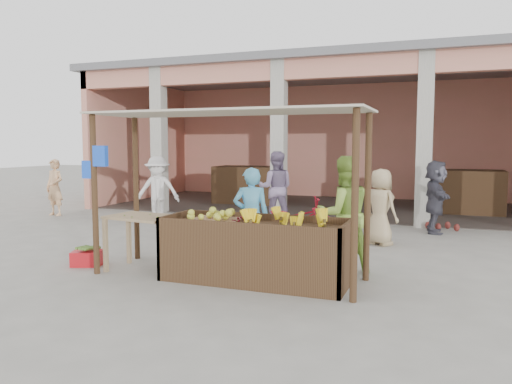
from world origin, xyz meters
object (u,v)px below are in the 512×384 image
at_px(side_table, 143,225).
at_px(fruit_stall, 255,253).
at_px(vendor_green, 344,212).
at_px(motorcycle, 290,221).
at_px(vendor_blue, 251,213).
at_px(red_crate, 87,258).

bearing_deg(side_table, fruit_stall, 8.35).
height_order(vendor_green, motorcycle, vendor_green).
bearing_deg(vendor_blue, red_crate, 0.52).
distance_m(red_crate, vendor_green, 4.09).
bearing_deg(vendor_green, side_table, -11.41).
height_order(red_crate, vendor_green, vendor_green).
bearing_deg(side_table, red_crate, -168.13).
bearing_deg(red_crate, vendor_green, -6.33).
relative_size(fruit_stall, vendor_green, 1.41).
bearing_deg(motorcycle, fruit_stall, 163.47).
height_order(fruit_stall, side_table, side_table).
bearing_deg(fruit_stall, motorcycle, 94.77).
distance_m(side_table, vendor_green, 3.04).
height_order(vendor_blue, motorcycle, vendor_blue).
height_order(fruit_stall, motorcycle, motorcycle).
xyz_separation_m(fruit_stall, side_table, (-1.82, -0.02, 0.30)).
distance_m(side_table, red_crate, 1.16).
distance_m(vendor_green, motorcycle, 1.95).
bearing_deg(vendor_blue, side_table, 10.70).
bearing_deg(vendor_blue, motorcycle, -118.20).
bearing_deg(fruit_stall, red_crate, -178.06).
distance_m(vendor_blue, vendor_green, 1.45).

